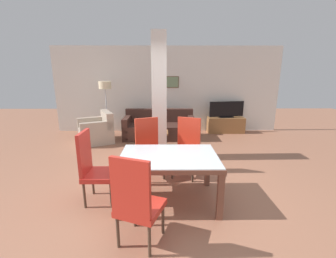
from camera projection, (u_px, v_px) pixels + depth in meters
ground_plane at (169, 200)px, 3.43m from camera, size 18.00×18.00×0.00m
back_wall at (167, 90)px, 7.23m from camera, size 7.20×0.09×2.70m
divider_pillar at (159, 99)px, 4.80m from camera, size 0.31×0.40×2.70m
dining_table at (169, 165)px, 3.29m from camera, size 1.43×1.02×0.73m
dining_chair_far_right at (187, 146)px, 4.18m from camera, size 0.60×0.60×1.08m
dining_chair_near_left at (136, 201)px, 2.39m from camera, size 0.59×0.59×1.08m
dining_chair_head_left at (93, 166)px, 3.28m from camera, size 0.46×0.46×1.08m
dining_chair_far_left at (149, 147)px, 4.14m from camera, size 0.60×0.60×1.08m
sofa at (159, 128)px, 6.67m from camera, size 2.05×0.90×0.82m
armchair at (97, 132)px, 6.25m from camera, size 1.15×1.16×0.84m
coffee_table at (156, 139)px, 5.80m from camera, size 0.64×0.46×0.42m
bottle at (154, 129)px, 5.66m from camera, size 0.06×0.06×0.23m
tv_stand at (226, 125)px, 7.25m from camera, size 1.16×0.40×0.50m
tv_screen at (227, 110)px, 7.13m from camera, size 1.12×0.27×0.52m
floor_lamp at (105, 90)px, 6.67m from camera, size 0.36×0.36×1.64m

